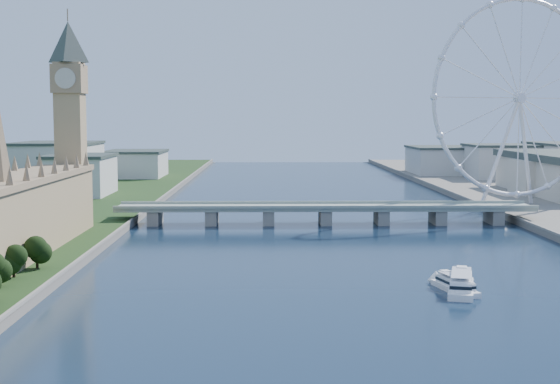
{
  "coord_description": "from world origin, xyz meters",
  "views": [
    {
      "loc": [
        -31.07,
        -109.76,
        55.58
      ],
      "look_at": [
        -25.49,
        210.0,
        25.45
      ],
      "focal_mm": 50.0,
      "sensor_mm": 36.0,
      "label": 1
    }
  ],
  "objects": [
    {
      "name": "big_ben",
      "position": [
        -128.0,
        278.0,
        66.57
      ],
      "size": [
        20.02,
        20.02,
        110.0
      ],
      "color": "tan",
      "rests_on": "ground"
    },
    {
      "name": "westminster_bridge",
      "position": [
        0.0,
        300.0,
        6.63
      ],
      "size": [
        220.0,
        22.0,
        9.5
      ],
      "color": "gray",
      "rests_on": "ground"
    },
    {
      "name": "london_eye",
      "position": [
        119.98,
        355.08,
        67.52
      ],
      "size": [
        113.6,
        39.12,
        124.3
      ],
      "color": "silver",
      "rests_on": "ground"
    },
    {
      "name": "county_hall",
      "position": [
        175.0,
        430.0,
        0.0
      ],
      "size": [
        54.0,
        144.0,
        35.0
      ],
      "primitive_type": null,
      "color": "beige",
      "rests_on": "ground"
    },
    {
      "name": "city_skyline",
      "position": [
        39.22,
        560.08,
        16.96
      ],
      "size": [
        505.0,
        280.0,
        32.0
      ],
      "color": "beige",
      "rests_on": "ground"
    },
    {
      "name": "tour_boat_near",
      "position": [
        31.47,
        135.44,
        0.0
      ],
      "size": [
        15.83,
        32.4,
        6.95
      ],
      "primitive_type": null,
      "rotation": [
        0.0,
        0.0,
        -0.26
      ],
      "color": "white",
      "rests_on": "ground"
    },
    {
      "name": "tour_boat_far",
      "position": [
        29.85,
        136.69,
        0.0
      ],
      "size": [
        12.47,
        26.91,
        5.73
      ],
      "primitive_type": null,
      "rotation": [
        0.0,
        0.0,
        0.23
      ],
      "color": "white",
      "rests_on": "ground"
    }
  ]
}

